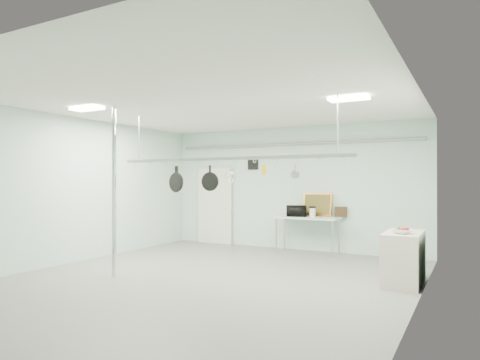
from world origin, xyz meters
The scene contains 25 objects.
floor centered at (0.00, 0.00, 0.00)m, with size 8.00×8.00×0.00m, color gray.
ceiling centered at (0.00, 0.00, 3.19)m, with size 7.00×8.00×0.02m, color silver.
back_wall centered at (0.00, 3.99, 1.60)m, with size 7.00×0.02×3.20m, color silver.
right_wall centered at (3.49, 0.00, 1.60)m, with size 0.02×8.00×3.20m, color silver.
door centered at (-2.30, 3.94, 1.05)m, with size 1.10×0.10×2.20m, color silver.
wall_vent centered at (-1.10, 3.97, 2.25)m, with size 0.30×0.04×0.30m, color black.
conduit_pipe centered at (0.00, 3.90, 2.75)m, with size 0.07×0.07×6.60m, color gray.
chrome_pole centered at (-1.70, -0.60, 1.60)m, with size 0.08×0.08×3.20m, color silver.
prep_table centered at (0.60, 3.60, 0.83)m, with size 1.60×0.70×0.91m.
side_cabinet centered at (3.15, 1.40, 0.45)m, with size 0.60×1.20×0.90m, color beige.
pot_rack centered at (0.20, 0.30, 2.23)m, with size 4.80×0.06×1.00m.
light_panel_left centered at (-2.20, -0.80, 3.16)m, with size 0.65×0.30×0.05m, color white.
light_panel_right centered at (2.40, 0.60, 3.16)m, with size 0.65×0.30×0.05m, color white.
microwave centered at (0.35, 3.51, 1.04)m, with size 0.49×0.33×0.27m, color black.
coffee_canister centered at (0.74, 3.57, 1.01)m, with size 0.15×0.15×0.22m, color silver.
painting_large centered at (0.76, 3.90, 1.20)m, with size 0.78×0.05×0.58m, color #C97D35.
painting_small centered at (1.36, 3.90, 1.03)m, with size 0.30×0.04×0.25m, color #301F10.
fruit_bowl centered at (3.16, 1.13, 0.94)m, with size 0.32×0.32×0.08m, color white.
skillet_left centered at (-0.94, 0.30, 1.83)m, with size 0.39×0.06×0.51m, color black, non-canonical shape.
skillet_mid centered at (-0.91, 0.30, 1.83)m, with size 0.37×0.06×0.51m, color black, non-canonical shape.
skillet_right centered at (-0.14, 0.30, 1.85)m, with size 0.35×0.06×0.48m, color black, non-canonical shape.
whisk centered at (0.31, 0.30, 1.90)m, with size 0.21×0.21×0.36m, color #BBBCC1, non-canonical shape.
grater centered at (0.99, 0.30, 1.98)m, with size 0.08×0.02×0.20m, color #BCC517, non-canonical shape.
saucepan centered at (1.57, 0.30, 1.96)m, with size 0.13×0.09×0.25m, color #B4B4B9, non-canonical shape.
fruit_cluster centered at (3.16, 1.13, 0.98)m, with size 0.24×0.24×0.09m, color #9E0E17, non-canonical shape.
Camera 1 is at (4.22, -6.49, 1.79)m, focal length 32.00 mm.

